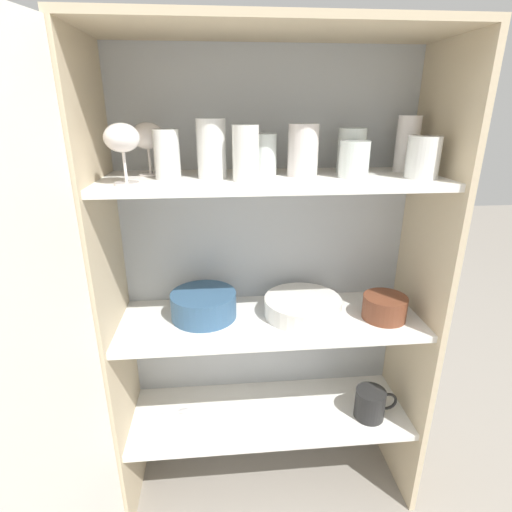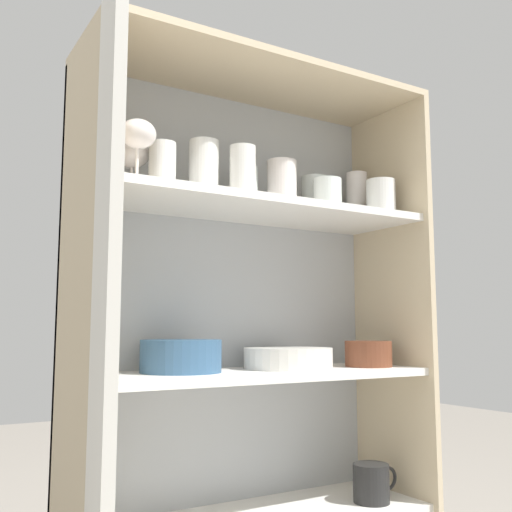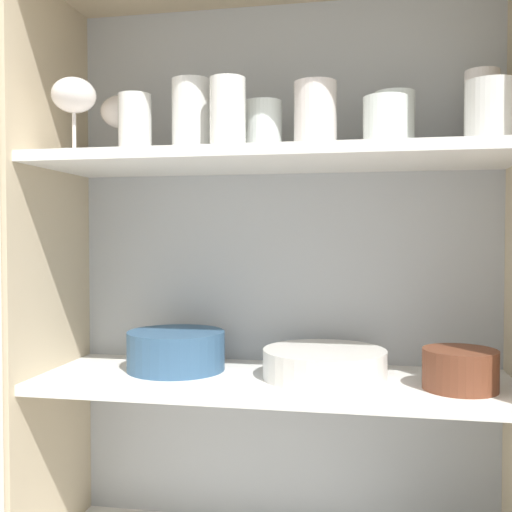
# 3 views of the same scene
# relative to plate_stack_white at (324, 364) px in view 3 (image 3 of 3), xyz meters

# --- Properties ---
(cupboard_back_panel) EXTENTS (0.92, 0.02, 1.39)m
(cupboard_back_panel) POSITION_rel_plate_stack_white_xyz_m (-0.10, 0.15, 0.03)
(cupboard_back_panel) COLOR #B2B7BC
(cupboard_back_panel) RESTS_ON ground_plane
(cupboard_side_left) EXTENTS (0.02, 0.33, 1.39)m
(cupboard_side_left) POSITION_rel_plate_stack_white_xyz_m (-0.55, -0.01, 0.03)
(cupboard_side_left) COLOR #CCB793
(cupboard_side_left) RESTS_ON ground_plane
(shelf_board_middle) EXTENTS (0.88, 0.29, 0.02)m
(shelf_board_middle) POSITION_rel_plate_stack_white_xyz_m (-0.10, -0.01, -0.04)
(shelf_board_middle) COLOR white
(shelf_board_upper) EXTENTS (0.88, 0.29, 0.02)m
(shelf_board_upper) POSITION_rel_plate_stack_white_xyz_m (-0.10, -0.01, 0.38)
(shelf_board_upper) COLOR white
(tumbler_glass_0) EXTENTS (0.07, 0.07, 0.11)m
(tumbler_glass_0) POSITION_rel_plate_stack_white_xyz_m (-0.12, 0.02, 0.44)
(tumbler_glass_0) COLOR white
(tumbler_glass_0) RESTS_ON shelf_board_upper
(tumbler_glass_1) EXTENTS (0.08, 0.08, 0.09)m
(tumbler_glass_1) POSITION_rel_plate_stack_white_xyz_m (0.11, -0.04, 0.44)
(tumbler_glass_1) COLOR white
(tumbler_glass_1) RESTS_ON shelf_board_upper
(tumbler_glass_2) EXTENTS (0.06, 0.06, 0.12)m
(tumbler_glass_2) POSITION_rel_plate_stack_white_xyz_m (-0.36, -0.02, 0.45)
(tumbler_glass_2) COLOR white
(tumbler_glass_2) RESTS_ON shelf_board_upper
(tumbler_glass_3) EXTENTS (0.08, 0.08, 0.10)m
(tumbler_glass_3) POSITION_rel_plate_stack_white_xyz_m (0.28, -0.06, 0.44)
(tumbler_glass_3) COLOR white
(tumbler_glass_3) RESTS_ON shelf_board_upper
(tumbler_glass_4) EXTENTS (0.08, 0.08, 0.12)m
(tumbler_glass_4) POSITION_rel_plate_stack_white_xyz_m (0.13, 0.05, 0.45)
(tumbler_glass_4) COLOR white
(tumbler_glass_4) RESTS_ON shelf_board_upper
(tumbler_glass_5) EXTENTS (0.08, 0.08, 0.13)m
(tumbler_glass_5) POSITION_rel_plate_stack_white_xyz_m (-0.02, -0.00, 0.46)
(tumbler_glass_5) COLOR silver
(tumbler_glass_5) RESTS_ON shelf_board_upper
(tumbler_glass_6) EXTENTS (0.06, 0.06, 0.15)m
(tumbler_glass_6) POSITION_rel_plate_stack_white_xyz_m (0.28, 0.04, 0.46)
(tumbler_glass_6) COLOR silver
(tumbler_glass_6) RESTS_ON shelf_board_upper
(tumbler_glass_7) EXTENTS (0.06, 0.06, 0.13)m
(tumbler_glass_7) POSITION_rel_plate_stack_white_xyz_m (-0.17, -0.06, 0.46)
(tumbler_glass_7) COLOR white
(tumbler_glass_7) RESTS_ON shelf_board_upper
(tumbler_glass_8) EXTENTS (0.07, 0.07, 0.14)m
(tumbler_glass_8) POSITION_rel_plate_stack_white_xyz_m (-0.25, -0.01, 0.46)
(tumbler_glass_8) COLOR white
(tumbler_glass_8) RESTS_ON shelf_board_upper
(wine_glass_0) EXTENTS (0.08, 0.08, 0.14)m
(wine_glass_0) POSITION_rel_plate_stack_white_xyz_m (-0.45, -0.09, 0.49)
(wine_glass_0) COLOR silver
(wine_glass_0) RESTS_ON shelf_board_upper
(wine_glass_1) EXTENTS (0.08, 0.08, 0.14)m
(wine_glass_1) POSITION_rel_plate_stack_white_xyz_m (-0.42, 0.04, 0.49)
(wine_glass_1) COLOR silver
(wine_glass_1) RESTS_ON shelf_board_upper
(plate_stack_white) EXTENTS (0.23, 0.23, 0.05)m
(plate_stack_white) POSITION_rel_plate_stack_white_xyz_m (0.00, 0.00, 0.00)
(plate_stack_white) COLOR silver
(plate_stack_white) RESTS_ON shelf_board_middle
(mixing_bowl_large) EXTENTS (0.19, 0.19, 0.08)m
(mixing_bowl_large) POSITION_rel_plate_stack_white_xyz_m (-0.29, 0.02, 0.01)
(mixing_bowl_large) COLOR #33567A
(mixing_bowl_large) RESTS_ON shelf_board_middle
(serving_bowl_small) EXTENTS (0.13, 0.13, 0.07)m
(serving_bowl_small) POSITION_rel_plate_stack_white_xyz_m (0.24, -0.04, 0.01)
(serving_bowl_small) COLOR brown
(serving_bowl_small) RESTS_ON shelf_board_middle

